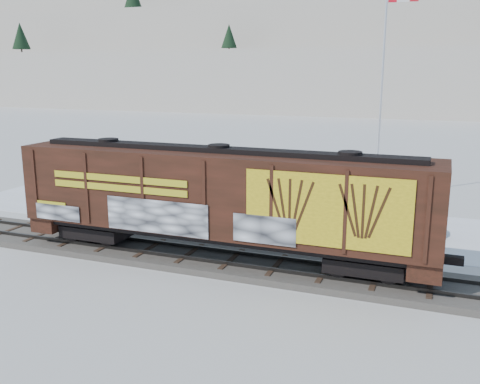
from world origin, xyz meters
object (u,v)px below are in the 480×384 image
at_px(car_white, 287,206).
at_px(car_dark, 391,218).
at_px(hopper_railcar, 219,196).
at_px(car_silver, 258,201).
at_px(flagpole, 381,120).

height_order(car_white, car_dark, car_white).
xyz_separation_m(hopper_railcar, car_silver, (-1.08, 8.15, -2.18)).
relative_size(flagpole, car_white, 2.58).
bearing_deg(hopper_railcar, car_dark, 49.17).
bearing_deg(car_white, flagpole, -3.43).
bearing_deg(car_dark, flagpole, 6.94).
relative_size(hopper_railcar, car_silver, 3.83).
bearing_deg(car_dark, hopper_railcar, 134.47).
distance_m(flagpole, car_silver, 9.99).
bearing_deg(flagpole, car_dark, -78.36).
bearing_deg(flagpole, hopper_railcar, -107.59).
relative_size(car_silver, car_dark, 0.91).
relative_size(flagpole, car_silver, 2.86).
height_order(car_silver, car_dark, car_silver).
relative_size(flagpole, car_dark, 2.61).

